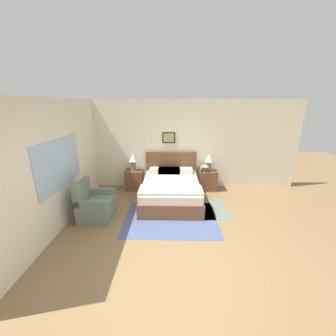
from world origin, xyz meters
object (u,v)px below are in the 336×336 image
Objects in this scene: bed at (171,189)px; nightstand_by_door at (208,180)px; table_lamp_near_window at (133,160)px; table_lamp_by_door at (209,160)px; armchair at (95,205)px; nightstand_near_window at (135,180)px.

nightstand_by_door is at bearing 33.95° from bed.
table_lamp_near_window is 2.20m from table_lamp_by_door.
bed is at bearing -146.74° from table_lamp_by_door.
armchair is at bearing -149.59° from nightstand_by_door.
table_lamp_near_window is at bearing 156.80° from armchair.
nightstand_near_window is (0.61, 1.65, 0.00)m from armchair.
table_lamp_by_door is (2.20, -0.02, 0.62)m from nightstand_near_window.
bed reaches higher than armchair.
table_lamp_near_window is (-0.01, -0.02, 0.62)m from nightstand_near_window.
armchair is 1.72× the size of table_lamp_by_door.
nightstand_by_door is at bearing 0.00° from nightstand_near_window.
armchair is 1.46× the size of nightstand_by_door.
table_lamp_by_door is (2.81, 1.63, 0.63)m from armchair.
nightstand_near_window is 2.20m from nightstand_by_door.
table_lamp_near_window reaches higher than armchair.
table_lamp_by_door is at bearing 117.26° from armchair.
table_lamp_by_door reaches higher than nightstand_by_door.
table_lamp_by_door is (2.20, 0.00, 0.00)m from table_lamp_near_window.
armchair is 1.76m from nightstand_near_window.
armchair is at bearing -110.31° from nightstand_near_window.
armchair is 1.46× the size of nightstand_near_window.
nightstand_near_window and nightstand_by_door have the same top height.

